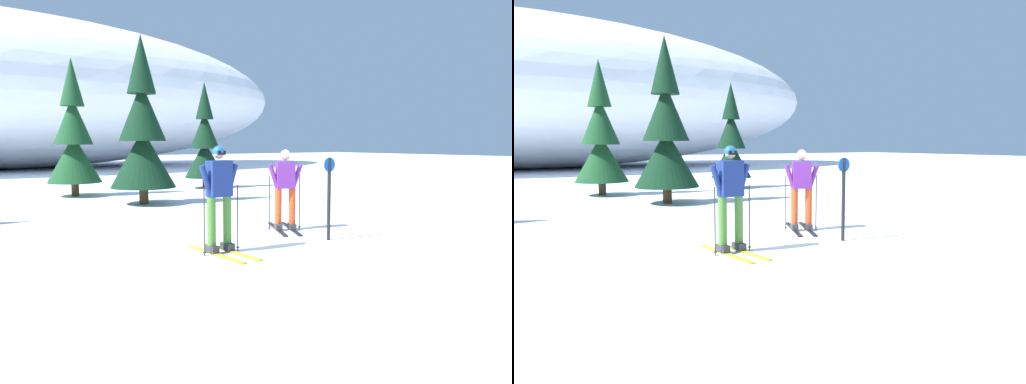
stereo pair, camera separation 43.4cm
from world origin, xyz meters
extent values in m
plane|color=white|center=(0.00, 0.00, 0.00)|extent=(120.00, 120.00, 0.00)
cube|color=gold|center=(-1.67, -0.82, 0.01)|extent=(0.20, 1.67, 0.03)
cube|color=gold|center=(-2.00, -0.84, 0.01)|extent=(0.20, 1.67, 0.03)
cube|color=#38383D|center=(-1.68, -0.72, 0.09)|extent=(0.16, 0.29, 0.12)
cube|color=#38383D|center=(-2.00, -0.74, 0.09)|extent=(0.16, 0.29, 0.12)
cylinder|color=#4C8433|center=(-1.68, -0.72, 0.57)|extent=(0.15, 0.15, 0.83)
cylinder|color=#4C8433|center=(-2.00, -0.74, 0.57)|extent=(0.15, 0.15, 0.83)
cube|color=navy|center=(-1.84, -0.73, 1.29)|extent=(0.43, 0.27, 0.62)
cylinder|color=navy|center=(-1.58, -0.71, 1.25)|extent=(0.28, 0.12, 0.58)
cylinder|color=navy|center=(-2.10, -0.74, 1.25)|extent=(0.28, 0.12, 0.58)
sphere|color=tan|center=(-1.84, -0.73, 1.72)|extent=(0.19, 0.19, 0.19)
sphere|color=#2366B2|center=(-1.84, -0.73, 1.75)|extent=(0.21, 0.21, 0.21)
cube|color=black|center=(-1.83, -0.81, 1.73)|extent=(0.15, 0.05, 0.07)
cylinder|color=#2D2D33|center=(-1.49, -0.76, 0.58)|extent=(0.02, 0.02, 1.17)
cylinder|color=#2D2D33|center=(-1.49, -0.76, 0.06)|extent=(0.07, 0.07, 0.01)
cylinder|color=#2D2D33|center=(-2.18, -0.81, 0.58)|extent=(0.02, 0.02, 1.17)
cylinder|color=#2D2D33|center=(-2.18, -0.81, 0.06)|extent=(0.07, 0.07, 0.01)
cube|color=black|center=(0.34, 0.49, 0.01)|extent=(0.82, 1.59, 0.03)
cube|color=black|center=(0.62, 0.36, 0.01)|extent=(0.82, 1.59, 0.03)
cube|color=#38383D|center=(0.30, 0.40, 0.09)|extent=(0.25, 0.31, 0.12)
cube|color=#38383D|center=(0.58, 0.27, 0.09)|extent=(0.25, 0.31, 0.12)
cylinder|color=#DB471E|center=(0.30, 0.40, 0.54)|extent=(0.15, 0.15, 0.77)
cylinder|color=#DB471E|center=(0.58, 0.27, 0.54)|extent=(0.15, 0.15, 0.77)
cube|color=#6B2889|center=(0.44, 0.34, 1.21)|extent=(0.46, 0.38, 0.57)
cylinder|color=#6B2889|center=(0.22, 0.44, 1.15)|extent=(0.29, 0.21, 0.58)
cylinder|color=#6B2889|center=(0.66, 0.23, 1.15)|extent=(0.29, 0.21, 0.58)
sphere|color=tan|center=(0.44, 0.34, 1.62)|extent=(0.19, 0.19, 0.19)
sphere|color=white|center=(0.44, 0.34, 1.65)|extent=(0.21, 0.21, 0.21)
cube|color=black|center=(0.48, 0.41, 1.63)|extent=(0.15, 0.10, 0.07)
cylinder|color=#2D2D33|center=(0.16, 0.53, 0.60)|extent=(0.02, 0.02, 1.20)
cylinder|color=#2D2D33|center=(0.16, 0.53, 0.06)|extent=(0.07, 0.07, 0.01)
cylinder|color=#2D2D33|center=(0.77, 0.25, 0.60)|extent=(0.02, 0.02, 1.20)
cylinder|color=#2D2D33|center=(0.77, 0.25, 0.06)|extent=(0.07, 0.07, 0.01)
cylinder|color=#47301E|center=(-1.45, 9.96, 0.33)|extent=(0.26, 0.26, 0.65)
cone|color=#194723|center=(-1.45, 9.96, 1.32)|extent=(1.87, 1.87, 1.67)
cone|color=#194723|center=(-1.45, 9.96, 2.66)|extent=(1.35, 1.35, 1.67)
cone|color=#194723|center=(-1.45, 9.96, 4.00)|extent=(0.82, 0.82, 1.67)
cylinder|color=#47301E|center=(-0.31, 6.44, 0.35)|extent=(0.28, 0.28, 0.70)
cone|color=black|center=(-0.31, 6.44, 1.41)|extent=(1.99, 1.99, 1.79)
cone|color=black|center=(-0.31, 6.44, 2.84)|extent=(1.43, 1.43, 1.79)
cone|color=black|center=(-0.31, 6.44, 4.27)|extent=(0.88, 0.88, 1.79)
cylinder|color=#47301E|center=(3.85, 10.04, 0.29)|extent=(0.24, 0.24, 0.59)
cone|color=black|center=(3.85, 10.04, 1.19)|extent=(1.69, 1.69, 1.51)
cone|color=black|center=(3.85, 10.04, 2.40)|extent=(1.21, 1.21, 1.51)
cone|color=black|center=(3.85, 10.04, 3.61)|extent=(0.74, 0.74, 1.51)
cylinder|color=black|center=(0.48, -0.99, 0.80)|extent=(0.07, 0.07, 1.60)
cylinder|color=blue|center=(0.48, -0.99, 1.48)|extent=(0.28, 0.02, 0.28)
camera|label=1|loc=(-6.14, -8.00, 1.92)|focal=34.65mm
camera|label=2|loc=(-5.78, -8.24, 1.92)|focal=34.65mm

